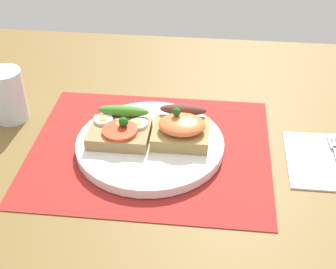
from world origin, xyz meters
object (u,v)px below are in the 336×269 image
napkin (333,159)px  drinking_glass (8,95)px  sandwich_salmon (181,128)px  sandwich_egg_tomato (120,130)px  plate (150,145)px

napkin → drinking_glass: bearing=173.4°
sandwich_salmon → drinking_glass: 31.87cm
sandwich_egg_tomato → drinking_glass: 22.34cm
plate → sandwich_salmon: bearing=13.3°
napkin → sandwich_salmon: bearing=177.9°
plate → drinking_glass: bearing=165.5°
napkin → drinking_glass: 56.69cm
drinking_glass → sandwich_egg_tomato: bearing=-16.9°
plate → drinking_glass: size_ratio=2.55×
napkin → drinking_glass: drinking_glass is taller
sandwich_salmon → napkin: (24.78, -0.90, -3.68)cm
plate → sandwich_egg_tomato: size_ratio=2.46×
sandwich_salmon → napkin: 25.06cm
sandwich_egg_tomato → drinking_glass: drinking_glass is taller
sandwich_egg_tomato → plate: bearing=-4.0°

